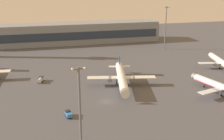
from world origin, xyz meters
The scene contains 9 objects.
ground_plane centered at (0.00, 0.00, 0.00)m, with size 416.00×416.00×0.00m, color #4C4C51.
terminal_building centered at (0.25, 123.35, 8.09)m, with size 144.60×22.40×16.40m.
airplane_mid_apron centered at (52.31, -5.48, 3.47)m, with size 27.69×35.30×9.18m.
airplane_terminal_side centered at (11.73, 16.86, 4.18)m, with size 33.49×42.75×11.05m.
airplane_far_stand centered at (76.88, 29.95, 3.49)m, with size 27.95×35.68×9.23m.
fuel_truck centered at (-26.58, 32.39, 1.37)m, with size 3.36×6.58×2.35m.
cargo_loader centered at (-17.04, -10.36, 1.18)m, with size 2.55×4.38×2.25m.
apron_light_west centered at (-15.16, -29.63, 14.46)m, with size 4.80×0.90×25.26m.
apron_light_central centered at (64.91, 83.87, 17.70)m, with size 4.80×0.90×31.59m.
Camera 1 is at (-25.38, -108.62, 49.22)m, focal length 45.57 mm.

